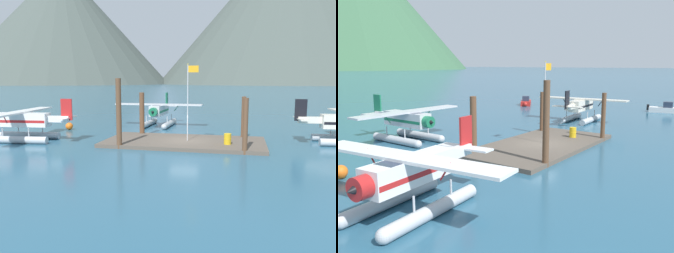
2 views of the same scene
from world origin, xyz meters
TOP-DOWN VIEW (x-y plane):
  - ground_plane at (0.00, 0.00)m, footprint 1200.00×1200.00m
  - dock_platform at (0.00, 0.00)m, footprint 13.66×6.74m
  - piling_near_left at (-4.76, -3.17)m, footprint 0.43×0.43m
  - piling_near_right at (5.08, -3.20)m, footprint 0.38×0.38m
  - piling_far_left at (-4.73, 3.01)m, footprint 0.48×0.48m
  - piling_far_right at (4.96, 2.82)m, footprint 0.39×0.39m
  - flagpole at (0.41, -0.15)m, footprint 0.95×0.10m
  - fuel_drum at (3.73, -1.03)m, footprint 0.62×0.62m
  - mooring_buoy at (-13.86, 5.32)m, footprint 0.81×0.81m
  - seaplane_white_port_aft at (-14.49, -1.83)m, footprint 7.95×10.49m
  - seaplane_cream_stbd_fwd at (13.98, 2.89)m, footprint 7.97×10.47m
  - seaplane_silver_bow_left at (-4.85, 10.44)m, footprint 10.40×7.98m
  - boat_white_open_se at (28.20, -3.44)m, footprint 2.12×4.86m
  - boat_red_open_east at (24.40, 17.21)m, footprint 4.39×3.40m

SIDE VIEW (x-z plane):
  - ground_plane at x=0.00m, z-range 0.00..0.00m
  - dock_platform at x=0.00m, z-range 0.00..0.30m
  - mooring_buoy at x=-13.86m, z-range 0.00..0.81m
  - boat_white_open_se at x=28.20m, z-range -0.26..1.24m
  - boat_red_open_east at x=24.40m, z-range -0.26..1.24m
  - fuel_drum at x=3.73m, z-range 0.30..1.18m
  - seaplane_white_port_aft at x=-14.49m, z-range -0.34..3.50m
  - seaplane_cream_stbd_fwd at x=13.98m, z-range -0.34..3.50m
  - seaplane_silver_bow_left at x=-4.85m, z-range -0.34..3.50m
  - piling_far_right at x=4.96m, z-range 0.00..4.00m
  - piling_near_right at x=5.08m, z-range 0.00..4.20m
  - piling_far_left at x=-4.73m, z-range 0.00..4.28m
  - piling_near_left at x=-4.76m, z-range 0.00..5.62m
  - flagpole at x=0.41m, z-range 1.06..7.60m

